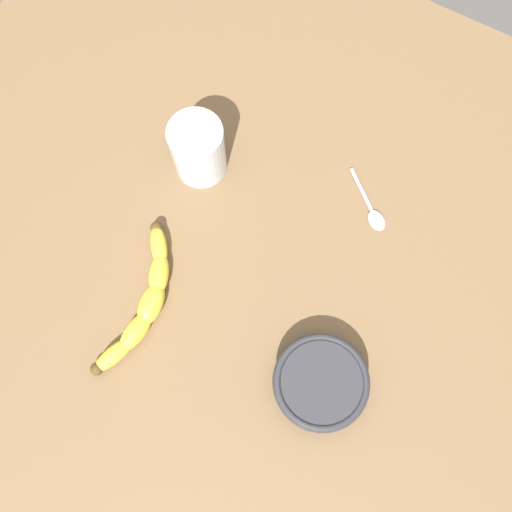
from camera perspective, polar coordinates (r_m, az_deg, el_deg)
wooden_tabletop at (r=84.44cm, az=-2.33°, el=-2.35°), size 120.00×120.00×3.00cm
banana at (r=81.97cm, az=-11.45°, el=-4.64°), size 23.88×8.82×3.37cm
smoothie_glass at (r=84.95cm, az=-5.99°, el=10.85°), size 8.20×8.20×10.62cm
ceramic_bowl at (r=78.46cm, az=6.67°, el=-12.87°), size 13.36×13.36×4.36cm
teaspoon at (r=87.24cm, az=12.17°, el=4.00°), size 8.23×9.57×0.80cm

